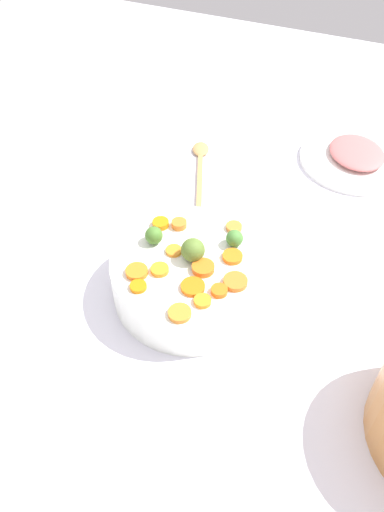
# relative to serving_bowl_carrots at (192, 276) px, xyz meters

# --- Properties ---
(tabletop) EXTENTS (2.40, 2.40, 0.02)m
(tabletop) POSITION_rel_serving_bowl_carrots_xyz_m (-0.01, 0.01, -0.05)
(tabletop) COLOR white
(tabletop) RESTS_ON ground
(serving_bowl_carrots) EXTENTS (0.28, 0.28, 0.08)m
(serving_bowl_carrots) POSITION_rel_serving_bowl_carrots_xyz_m (0.00, 0.00, 0.00)
(serving_bowl_carrots) COLOR white
(serving_bowl_carrots) RESTS_ON tabletop
(carrot_slice_0) EXTENTS (0.04, 0.04, 0.01)m
(carrot_slice_0) POSITION_rel_serving_bowl_carrots_xyz_m (-0.05, 0.08, 0.04)
(carrot_slice_0) COLOR orange
(carrot_slice_0) RESTS_ON serving_bowl_carrots
(carrot_slice_1) EXTENTS (0.05, 0.05, 0.01)m
(carrot_slice_1) POSITION_rel_serving_bowl_carrots_xyz_m (-0.08, 0.02, 0.05)
(carrot_slice_1) COLOR orange
(carrot_slice_1) RESTS_ON serving_bowl_carrots
(carrot_slice_2) EXTENTS (0.05, 0.05, 0.01)m
(carrot_slice_2) POSITION_rel_serving_bowl_carrots_xyz_m (-0.03, 0.06, 0.04)
(carrot_slice_2) COLOR orange
(carrot_slice_2) RESTS_ON serving_bowl_carrots
(carrot_slice_3) EXTENTS (0.03, 0.03, 0.01)m
(carrot_slice_3) POSITION_rel_serving_bowl_carrots_xyz_m (0.09, -0.06, 0.05)
(carrot_slice_3) COLOR orange
(carrot_slice_3) RESTS_ON serving_bowl_carrots
(carrot_slice_4) EXTENTS (0.04, 0.04, 0.01)m
(carrot_slice_4) POSITION_rel_serving_bowl_carrots_xyz_m (0.06, 0.09, 0.04)
(carrot_slice_4) COLOR orange
(carrot_slice_4) RESTS_ON serving_bowl_carrots
(carrot_slice_5) EXTENTS (0.05, 0.05, 0.01)m
(carrot_slice_5) POSITION_rel_serving_bowl_carrots_xyz_m (-0.03, 0.02, 0.05)
(carrot_slice_5) COLOR orange
(carrot_slice_5) RESTS_ON serving_bowl_carrots
(carrot_slice_6) EXTENTS (0.04, 0.04, 0.01)m
(carrot_slice_6) POSITION_rel_serving_bowl_carrots_xyz_m (0.07, 0.06, 0.05)
(carrot_slice_6) COLOR orange
(carrot_slice_6) RESTS_ON serving_bowl_carrots
(carrot_slice_7) EXTENTS (0.05, 0.05, 0.01)m
(carrot_slice_7) POSITION_rel_serving_bowl_carrots_xyz_m (-0.03, 0.11, 0.04)
(carrot_slice_7) COLOR orange
(carrot_slice_7) RESTS_ON serving_bowl_carrots
(carrot_slice_8) EXTENTS (0.04, 0.04, 0.01)m
(carrot_slice_8) POSITION_rel_serving_bowl_carrots_xyz_m (-0.04, -0.10, 0.04)
(carrot_slice_8) COLOR orange
(carrot_slice_8) RESTS_ON serving_bowl_carrots
(carrot_slice_9) EXTENTS (0.04, 0.04, 0.01)m
(carrot_slice_9) POSITION_rel_serving_bowl_carrots_xyz_m (0.04, 0.04, 0.04)
(carrot_slice_9) COLOR orange
(carrot_slice_9) RESTS_ON serving_bowl_carrots
(carrot_slice_10) EXTENTS (0.04, 0.04, 0.01)m
(carrot_slice_10) POSITION_rel_serving_bowl_carrots_xyz_m (-0.07, 0.05, 0.05)
(carrot_slice_10) COLOR orange
(carrot_slice_10) RESTS_ON serving_bowl_carrots
(carrot_slice_11) EXTENTS (0.04, 0.04, 0.01)m
(carrot_slice_11) POSITION_rel_serving_bowl_carrots_xyz_m (0.04, -0.01, 0.04)
(carrot_slice_11) COLOR orange
(carrot_slice_11) RESTS_ON serving_bowl_carrots
(carrot_slice_12) EXTENTS (0.04, 0.04, 0.01)m
(carrot_slice_12) POSITION_rel_serving_bowl_carrots_xyz_m (-0.06, -0.03, 0.04)
(carrot_slice_12) COLOR orange
(carrot_slice_12) RESTS_ON serving_bowl_carrots
(carrot_slice_13) EXTENTS (0.04, 0.04, 0.01)m
(carrot_slice_13) POSITION_rel_serving_bowl_carrots_xyz_m (0.05, -0.07, 0.05)
(carrot_slice_13) COLOR orange
(carrot_slice_13) RESTS_ON serving_bowl_carrots
(brussels_sprout_0) EXTENTS (0.03, 0.03, 0.03)m
(brussels_sprout_0) POSITION_rel_serving_bowl_carrots_xyz_m (-0.05, -0.06, 0.06)
(brussels_sprout_0) COLOR #488136
(brussels_sprout_0) RESTS_ON serving_bowl_carrots
(brussels_sprout_1) EXTENTS (0.03, 0.03, 0.03)m
(brussels_sprout_1) POSITION_rel_serving_bowl_carrots_xyz_m (0.08, -0.01, 0.06)
(brussels_sprout_1) COLOR #46762B
(brussels_sprout_1) RESTS_ON serving_bowl_carrots
(brussels_sprout_2) EXTENTS (0.04, 0.04, 0.04)m
(brussels_sprout_2) POSITION_rel_serving_bowl_carrots_xyz_m (0.00, -0.00, 0.06)
(brussels_sprout_2) COLOR #57762D
(brussels_sprout_2) RESTS_ON serving_bowl_carrots
(wooden_spoon) EXTENTS (0.13, 0.29, 0.01)m
(wooden_spoon) POSITION_rel_serving_bowl_carrots_xyz_m (0.13, -0.35, -0.04)
(wooden_spoon) COLOR tan
(wooden_spoon) RESTS_ON tabletop
(ham_plate) EXTENTS (0.26, 0.26, 0.01)m
(ham_plate) POSITION_rel_serving_bowl_carrots_xyz_m (-0.20, -0.51, -0.03)
(ham_plate) COLOR white
(ham_plate) RESTS_ON tabletop
(ham_slice_main) EXTENTS (0.18, 0.19, 0.02)m
(ham_slice_main) POSITION_rel_serving_bowl_carrots_xyz_m (-0.19, -0.52, -0.02)
(ham_slice_main) COLOR #CB6867
(ham_slice_main) RESTS_ON ham_plate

